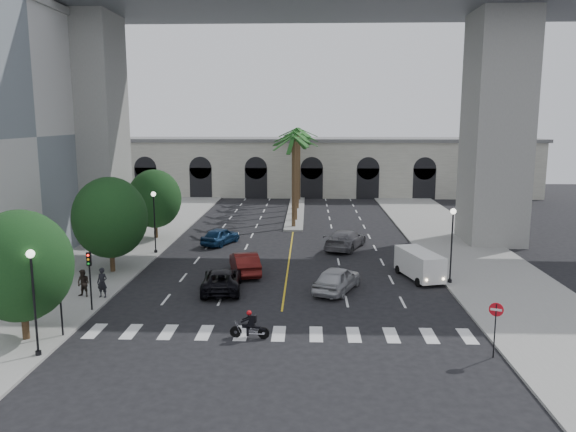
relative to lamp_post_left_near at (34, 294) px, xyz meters
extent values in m
plane|color=black|center=(11.40, 5.00, -3.22)|extent=(140.00, 140.00, 0.00)
cube|color=gray|center=(-3.60, 20.00, -3.15)|extent=(8.00, 100.00, 0.15)
cube|color=gray|center=(26.40, 20.00, -3.15)|extent=(8.00, 100.00, 0.15)
cube|color=gray|center=(11.40, 43.00, -3.12)|extent=(2.00, 24.00, 0.20)
cube|color=beige|center=(11.40, 60.00, 0.78)|extent=(70.00, 10.00, 8.00)
cube|color=slate|center=(11.40, 60.00, 5.03)|extent=(71.00, 10.50, 0.50)
cube|color=gray|center=(29.90, 27.00, 7.18)|extent=(5.00, 6.00, 20.80)
cube|color=gray|center=(-7.10, 27.00, 7.18)|extent=(5.00, 6.00, 20.80)
cylinder|color=#47331E|center=(11.40, 33.00, 1.53)|extent=(0.40, 0.40, 9.50)
cylinder|color=#47331E|center=(11.50, 37.00, 1.68)|extent=(0.40, 0.40, 9.80)
cylinder|color=#47331E|center=(11.20, 41.00, 1.43)|extent=(0.40, 0.40, 9.30)
cylinder|color=#47331E|center=(11.55, 45.00, 1.83)|extent=(0.40, 0.40, 10.10)
cylinder|color=#47331E|center=(11.30, 49.00, 1.58)|extent=(0.40, 0.40, 9.60)
cylinder|color=#47331E|center=(11.60, 53.00, 1.73)|extent=(0.40, 0.40, 9.90)
cylinder|color=#382616|center=(-1.60, 2.00, -2.05)|extent=(0.36, 0.36, 2.34)
ellipsoid|color=black|center=(-1.60, 2.00, 0.81)|extent=(5.20, 5.20, 5.72)
cylinder|color=#382616|center=(-1.60, 15.00, -2.00)|extent=(0.36, 0.36, 2.45)
ellipsoid|color=black|center=(-1.60, 15.00, 0.99)|extent=(5.44, 5.44, 5.98)
cylinder|color=#382616|center=(-1.60, 27.00, -2.09)|extent=(0.36, 0.36, 2.27)
ellipsoid|color=black|center=(-1.60, 27.00, 0.68)|extent=(5.04, 5.04, 5.54)
cylinder|color=black|center=(0.00, 0.00, -3.04)|extent=(0.28, 0.28, 0.36)
cylinder|color=black|center=(0.00, 0.00, -0.62)|extent=(0.11, 0.11, 5.00)
sphere|color=white|center=(0.00, 0.00, 1.93)|extent=(0.40, 0.40, 0.40)
cylinder|color=black|center=(0.00, 21.00, -3.04)|extent=(0.28, 0.28, 0.36)
cylinder|color=black|center=(0.00, 21.00, -0.62)|extent=(0.11, 0.11, 5.00)
sphere|color=white|center=(0.00, 21.00, 1.93)|extent=(0.40, 0.40, 0.40)
cylinder|color=black|center=(22.80, 13.00, -3.04)|extent=(0.28, 0.28, 0.36)
cylinder|color=black|center=(22.80, 13.00, -0.62)|extent=(0.11, 0.11, 5.00)
sphere|color=white|center=(22.80, 13.00, 1.93)|extent=(0.40, 0.40, 0.40)
cylinder|color=black|center=(0.10, 2.50, -1.47)|extent=(0.10, 0.10, 3.50)
cube|color=black|center=(0.10, 2.50, 0.03)|extent=(0.25, 0.18, 0.80)
cylinder|color=black|center=(0.10, 6.50, -1.47)|extent=(0.10, 0.10, 3.50)
cube|color=black|center=(0.10, 6.50, 0.03)|extent=(0.25, 0.18, 0.80)
cylinder|color=black|center=(9.17, 2.91, -2.91)|extent=(0.62, 0.15, 0.62)
cylinder|color=black|center=(10.65, 2.79, -2.91)|extent=(0.62, 0.15, 0.62)
cube|color=silver|center=(9.96, 2.84, -2.83)|extent=(0.43, 0.32, 0.27)
cube|color=black|center=(9.81, 2.86, -2.54)|extent=(0.58, 0.27, 0.21)
cube|color=black|center=(10.27, 2.82, -2.58)|extent=(0.48, 0.28, 0.12)
cylinder|color=black|center=(9.40, 2.89, -2.32)|extent=(0.08, 0.57, 0.03)
cube|color=black|center=(10.03, 2.84, -2.19)|extent=(0.30, 0.41, 0.54)
cube|color=black|center=(10.20, 2.82, -2.14)|extent=(0.17, 0.32, 0.39)
sphere|color=red|center=(9.89, 2.85, -1.84)|extent=(0.27, 0.27, 0.27)
imported|color=#A8A9AD|center=(14.87, 11.13, -2.37)|extent=(3.76, 5.38, 1.70)
imported|color=#4F120F|center=(8.26, 15.19, -2.39)|extent=(2.97, 5.30, 1.65)
imported|color=black|center=(7.19, 11.01, -2.47)|extent=(2.95, 5.59, 1.50)
imported|color=#5F5E63|center=(16.23, 23.56, -2.36)|extent=(4.43, 6.37, 1.71)
imported|color=navy|center=(4.92, 24.94, -2.44)|extent=(3.45, 4.94, 1.56)
cube|color=silver|center=(20.90, 14.23, -2.07)|extent=(2.95, 5.08, 1.77)
cube|color=black|center=(21.48, 12.05, -1.85)|extent=(1.64, 0.64, 0.75)
cylinder|color=black|center=(20.52, 12.38, -2.91)|extent=(0.40, 0.66, 0.62)
cylinder|color=black|center=(22.15, 12.82, -2.91)|extent=(0.40, 0.66, 0.62)
cylinder|color=black|center=(19.65, 15.64, -2.91)|extent=(0.40, 0.66, 0.62)
cylinder|color=black|center=(21.28, 16.07, -2.91)|extent=(0.40, 0.66, 0.62)
imported|color=black|center=(-0.10, 8.87, -2.11)|extent=(0.78, 0.60, 1.92)
imported|color=black|center=(-1.35, 8.93, -2.19)|extent=(1.01, 0.88, 1.76)
cylinder|color=black|center=(21.90, 0.83, -1.87)|extent=(0.06, 0.06, 2.70)
cylinder|color=red|center=(21.90, 0.83, -0.80)|extent=(0.64, 0.28, 0.68)
cube|color=silver|center=(21.90, 0.83, -0.80)|extent=(0.49, 0.21, 0.11)
camera|label=1|loc=(12.95, -24.97, 8.14)|focal=35.00mm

